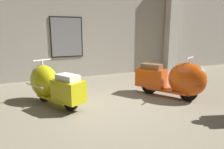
% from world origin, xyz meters
% --- Properties ---
extents(ground_plane, '(60.00, 60.00, 0.00)m').
position_xyz_m(ground_plane, '(0.00, 0.00, 0.00)').
color(ground_plane, gray).
extents(showroom_back_wall, '(18.00, 0.63, 4.00)m').
position_xyz_m(showroom_back_wall, '(0.14, 3.59, 2.00)').
color(showroom_back_wall, '#ADA89E').
rests_on(showroom_back_wall, ground).
extents(scooter_0, '(1.19, 1.70, 1.02)m').
position_xyz_m(scooter_0, '(-1.23, 0.92, 0.47)').
color(scooter_0, black).
rests_on(scooter_0, ground).
extents(scooter_1, '(1.34, 1.76, 1.07)m').
position_xyz_m(scooter_1, '(1.67, 0.13, 0.49)').
color(scooter_1, black).
rests_on(scooter_1, ground).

